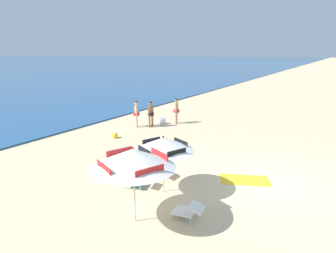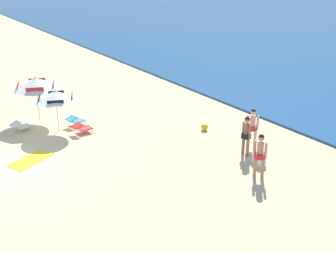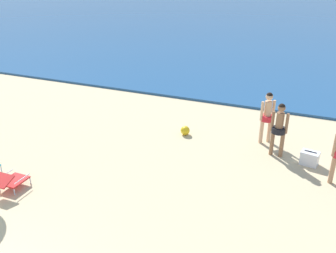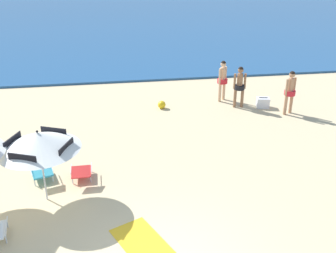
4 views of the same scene
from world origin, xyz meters
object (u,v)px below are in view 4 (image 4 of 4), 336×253
at_px(lounge_chair_beside_umbrella, 81,172).
at_px(person_standing_near_shore, 290,90).
at_px(cooler_box, 263,103).
at_px(person_wading_in, 240,84).
at_px(beach_umbrella_striped_main, 38,141).
at_px(beach_ball, 162,105).
at_px(beach_towel, 145,245).
at_px(person_standing_beside, 223,78).
at_px(lounge_chair_facing_sea, 42,172).

height_order(lounge_chair_beside_umbrella, person_standing_near_shore, person_standing_near_shore).
bearing_deg(cooler_box, person_wading_in, 169.51).
xyz_separation_m(beach_umbrella_striped_main, beach_ball, (3.77, 5.67, -1.55)).
distance_m(cooler_box, beach_towel, 9.10).
xyz_separation_m(person_standing_beside, person_wading_in, (0.47, -0.80, -0.02)).
relative_size(person_standing_near_shore, person_standing_beside, 1.00).
xyz_separation_m(lounge_chair_beside_umbrella, beach_ball, (2.91, 4.87, -0.12)).
height_order(lounge_chair_facing_sea, beach_ball, lounge_chair_facing_sea).
height_order(lounge_chair_facing_sea, person_wading_in, person_wading_in).
bearing_deg(lounge_chair_facing_sea, beach_towel, -49.89).
xyz_separation_m(person_standing_beside, cooler_box, (1.43, -0.98, -0.78)).
distance_m(person_standing_near_shore, beach_ball, 4.95).
bearing_deg(lounge_chair_facing_sea, cooler_box, 28.01).
bearing_deg(person_wading_in, person_standing_near_shore, -28.83).
height_order(person_standing_near_shore, beach_ball, person_standing_near_shore).
xyz_separation_m(lounge_chair_beside_umbrella, cooler_box, (6.92, 4.38, -0.07)).
relative_size(lounge_chair_facing_sea, person_standing_beside, 0.57).
bearing_deg(beach_towel, lounge_chair_facing_sea, 130.11).
bearing_deg(person_wading_in, cooler_box, -10.49).
xyz_separation_m(lounge_chair_facing_sea, person_wading_in, (7.03, 4.43, 0.69)).
xyz_separation_m(beach_umbrella_striped_main, cooler_box, (7.78, 5.18, -1.50)).
distance_m(person_standing_near_shore, person_wading_in, 1.92).
bearing_deg(beach_towel, lounge_chair_beside_umbrella, 117.02).
relative_size(person_standing_beside, beach_ball, 5.42).
distance_m(lounge_chair_beside_umbrella, person_wading_in, 7.53).
bearing_deg(lounge_chair_beside_umbrella, beach_ball, 59.12).
height_order(person_standing_beside, beach_ball, person_standing_beside).
xyz_separation_m(person_standing_near_shore, cooler_box, (-0.72, 0.75, -0.78)).
height_order(beach_umbrella_striped_main, person_standing_beside, beach_umbrella_striped_main).
xyz_separation_m(cooler_box, beach_towel, (-5.43, -7.30, -0.20)).
distance_m(person_wading_in, beach_ball, 3.16).
relative_size(person_standing_near_shore, beach_towel, 0.95).
relative_size(lounge_chair_facing_sea, person_standing_near_shore, 0.57).
relative_size(lounge_chair_beside_umbrella, person_standing_near_shore, 0.52).
relative_size(person_standing_near_shore, cooler_box, 3.09).
relative_size(lounge_chair_facing_sea, beach_ball, 3.11).
bearing_deg(beach_towel, beach_ball, 79.63).
height_order(beach_umbrella_striped_main, cooler_box, beach_umbrella_striped_main).
xyz_separation_m(beach_umbrella_striped_main, lounge_chair_facing_sea, (-0.22, 0.92, -1.43)).
distance_m(lounge_chair_beside_umbrella, beach_towel, 3.28).
height_order(beach_umbrella_striped_main, beach_ball, beach_umbrella_striped_main).
bearing_deg(cooler_box, beach_ball, 173.04).
relative_size(person_wading_in, beach_ball, 5.33).
height_order(beach_umbrella_striped_main, person_standing_near_shore, beach_umbrella_striped_main).
height_order(person_standing_near_shore, person_wading_in, person_standing_near_shore).
bearing_deg(lounge_chair_facing_sea, person_standing_near_shore, 21.93).
bearing_deg(beach_umbrella_striped_main, person_wading_in, 38.16).
bearing_deg(person_standing_beside, lounge_chair_facing_sea, -141.45).
bearing_deg(beach_ball, beach_towel, -100.37).
bearing_deg(beach_ball, lounge_chair_beside_umbrella, -120.88).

